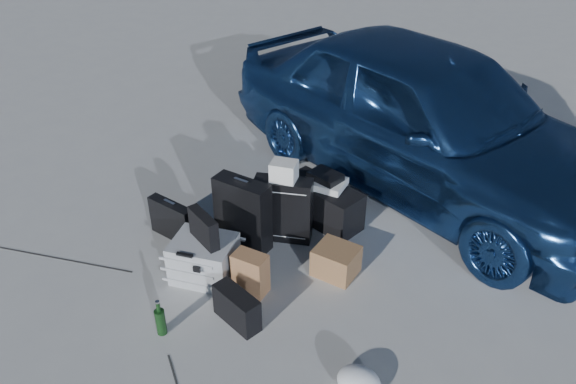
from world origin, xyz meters
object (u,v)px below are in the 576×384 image
object	(u,v)px
car	(424,115)
briefcase	(172,220)
pelican_case	(204,259)
green_bottle	(160,318)
duffel_bag	(323,203)
suitcase_left	(243,214)
cardboard_box	(336,261)
suitcase_right	(283,209)

from	to	relation	value
car	briefcase	bearing A→B (deg)	162.91
pelican_case	green_bottle	distance (m)	0.70
pelican_case	briefcase	world-z (taller)	briefcase
duffel_bag	suitcase_left	bearing A→B (deg)	-108.40
pelican_case	green_bottle	xyz separation A→B (m)	(0.14, -0.69, -0.03)
car	duffel_bag	distance (m)	1.43
briefcase	suitcase_left	bearing A→B (deg)	27.17
pelican_case	duffel_bag	size ratio (longest dim) A/B	0.65
briefcase	cardboard_box	bearing A→B (deg)	17.11
car	green_bottle	bearing A→B (deg)	-176.10
car	briefcase	size ratio (longest dim) A/B	9.38
briefcase	suitcase_right	size ratio (longest dim) A/B	0.77
green_bottle	pelican_case	bearing A→B (deg)	101.88
car	green_bottle	xyz separation A→B (m)	(-0.76, -3.16, -0.62)
car	briefcase	world-z (taller)	car
car	suitcase_left	xyz separation A→B (m)	(-0.90, -1.94, -0.44)
car	briefcase	distance (m)	2.75
car	duffel_bag	xyz separation A→B (m)	(-0.48, -1.21, -0.58)
pelican_case	green_bottle	world-z (taller)	pelican_case
pelican_case	cardboard_box	bearing A→B (deg)	18.11
car	suitcase_left	distance (m)	2.18
suitcase_left	duffel_bag	xyz separation A→B (m)	(0.42, 0.72, -0.14)
duffel_bag	cardboard_box	xyz separation A→B (m)	(0.49, -0.62, -0.07)
pelican_case	cardboard_box	size ratio (longest dim) A/B	1.46
cardboard_box	duffel_bag	bearing A→B (deg)	128.12
pelican_case	cardboard_box	world-z (taller)	pelican_case
duffel_bag	pelican_case	bearing A→B (deg)	-97.06
car	cardboard_box	size ratio (longest dim) A/B	13.04
car	cardboard_box	distance (m)	1.95
green_bottle	duffel_bag	bearing A→B (deg)	81.59
pelican_case	duffel_bag	distance (m)	1.34
suitcase_left	cardboard_box	bearing A→B (deg)	5.45
briefcase	cardboard_box	world-z (taller)	briefcase
suitcase_right	duffel_bag	xyz separation A→B (m)	(0.17, 0.44, -0.12)
car	suitcase_left	world-z (taller)	car
pelican_case	suitcase_right	bearing A→B (deg)	55.85
suitcase_left	briefcase	bearing A→B (deg)	-157.04
pelican_case	briefcase	distance (m)	0.67
briefcase	green_bottle	world-z (taller)	briefcase
car	suitcase_right	xyz separation A→B (m)	(-0.65, -1.65, -0.46)
suitcase_right	duffel_bag	distance (m)	0.49
suitcase_left	suitcase_right	distance (m)	0.38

